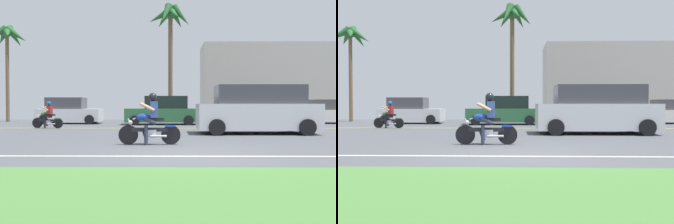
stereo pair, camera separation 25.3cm
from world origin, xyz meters
The scene contains 14 objects.
ground centered at (0.00, 3.00, -0.02)m, with size 56.00×30.00×0.04m, color #4C4F54.
grass_median centered at (0.00, -4.10, 0.03)m, with size 56.00×3.80×0.06m, color #477A38.
lane_line_near centered at (0.00, -0.49, 0.00)m, with size 50.40×0.12×0.01m, color silver.
lane_line_far centered at (0.00, 8.73, 0.00)m, with size 50.40×0.12×0.01m, color yellow.
motorcyclist centered at (-0.97, 1.79, 0.65)m, with size 1.85×0.60×1.55m.
suv_nearby centered at (3.18, 5.70, 0.96)m, with size 5.01×2.17×1.98m.
parked_car_0 centered at (-6.65, 12.68, 0.74)m, with size 3.83×1.85×1.60m.
parked_car_1 centered at (-0.84, 11.92, 0.78)m, with size 4.34×2.07×1.68m.
parked_car_2 centered at (4.74, 13.08, 0.75)m, with size 4.30×1.98×1.62m.
parked_car_3 centered at (9.60, 13.18, 0.70)m, with size 4.46×2.05×1.48m.
palm_tree_0 centered at (-0.41, 15.48, 6.79)m, with size 3.16×3.06×8.11m.
palm_tree_1 centered at (-11.44, 14.82, 5.57)m, with size 3.04×3.00×6.60m.
motorcyclist_distant centered at (-6.52, 8.66, 0.57)m, with size 1.61×0.55×1.35m.
building_far centered at (7.59, 21.00, 3.09)m, with size 10.58×4.00×6.18m, color #BCB7AD.
Camera 2 is at (-0.09, -8.42, 1.22)m, focal length 36.74 mm.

